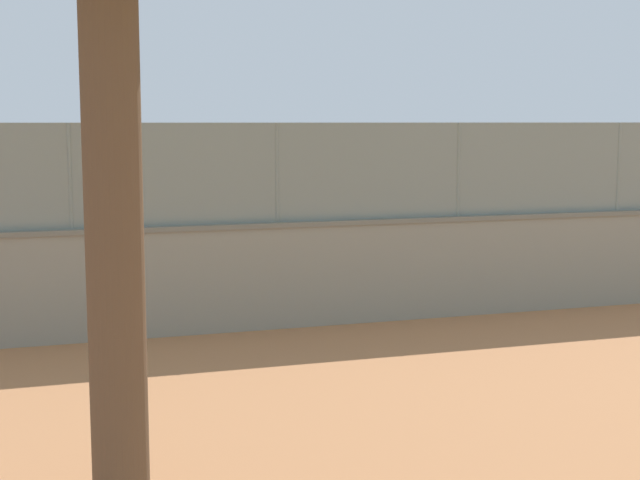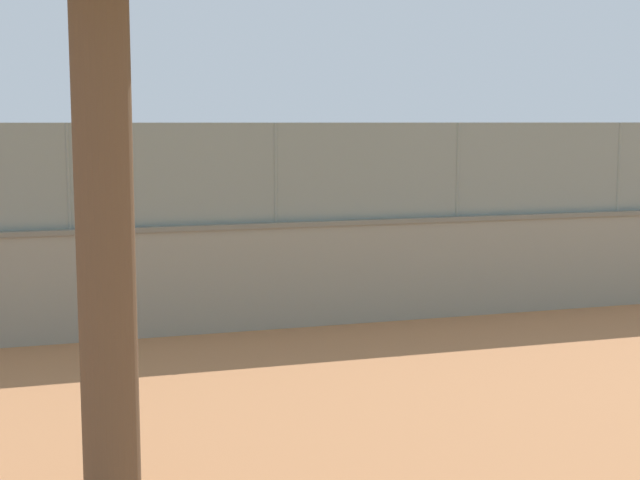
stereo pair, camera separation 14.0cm
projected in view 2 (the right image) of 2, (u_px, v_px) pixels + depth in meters
ground_plane at (133, 241)px, 26.93m from camera, size 260.00×260.00×0.00m
perimeter_wall at (276, 274)px, 15.61m from camera, size 27.17×1.14×1.79m
fence_panel_on_wall at (275, 173)px, 15.39m from camera, size 26.69×0.78×1.65m
player_foreground_swinging at (417, 247)px, 19.12m from camera, size 0.70×1.21×1.53m
player_at_service_line at (268, 244)px, 19.67m from camera, size 0.78×0.66×1.50m
sports_ball at (399, 293)px, 18.28m from camera, size 0.21×0.21×0.21m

